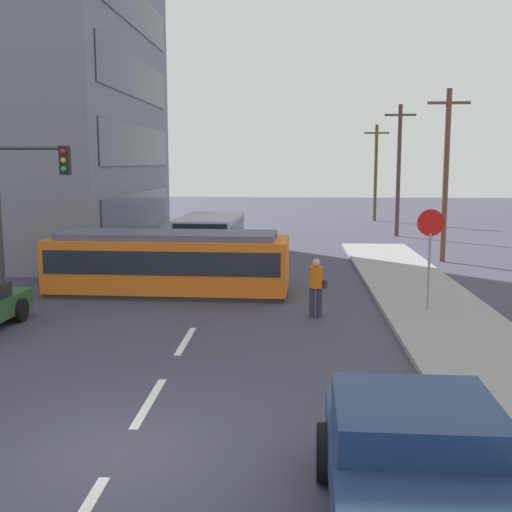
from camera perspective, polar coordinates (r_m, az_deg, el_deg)
The scene contains 17 objects.
ground_plane at distance 19.54m, azimuth -4.41°, elevation -4.37°, with size 120.00×120.00×0.00m, color #3C3A4D.
sidewalk_curb_right at distance 16.05m, azimuth 18.57°, elevation -7.38°, with size 3.20×36.00×0.14m, color gray.
lane_stripe_1 at distance 11.98m, azimuth -9.57°, elevation -12.82°, with size 0.16×2.40×0.01m, color silver.
lane_stripe_2 at distance 15.71m, azimuth -6.34°, elevation -7.58°, with size 0.16×2.40×0.01m, color silver.
lane_stripe_3 at distance 26.95m, azimuth -2.29°, elevation -0.79°, with size 0.16×2.40×0.01m, color silver.
lane_stripe_4 at distance 32.87m, azimuth -1.29°, elevation 0.89°, with size 0.16×2.40×0.01m, color silver.
streetcar_tram at distance 21.13m, azimuth -7.84°, elevation -0.52°, with size 7.92×2.81×2.05m.
city_bus at distance 28.63m, azimuth -4.13°, elevation 1.96°, with size 2.67×5.72×1.93m.
pedestrian_crossing at distance 17.79m, azimuth 5.43°, elevation -2.55°, with size 0.51×0.36×1.67m.
pickup_truck_parked at distance 7.72m, azimuth 14.62°, elevation -19.05°, with size 2.38×5.05×1.55m.
parked_sedan_far at distance 26.06m, azimuth -15.33°, elevation -0.02°, with size 2.14×4.33×1.19m.
parked_sedan_furthest at distance 31.80m, azimuth -10.36°, elevation 1.62°, with size 2.09×4.61×1.19m.
stop_sign at distance 18.50m, azimuth 15.39°, elevation 1.52°, with size 0.76×0.07×2.88m.
traffic_light_mast at distance 19.98m, azimuth -19.92°, elevation 5.35°, with size 2.28×0.33×4.93m.
utility_pole_mid at distance 28.66m, azimuth 16.71°, elevation 7.21°, with size 1.80×0.24×7.41m.
utility_pole_far at distance 38.04m, azimuth 12.70°, elevation 7.72°, with size 1.80×0.24×7.61m.
utility_pole_distant at distance 47.68m, azimuth 10.71°, elevation 7.53°, with size 1.80×0.24×7.03m.
Camera 1 is at (2.55, -8.88, 4.33)m, focal length 44.48 mm.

